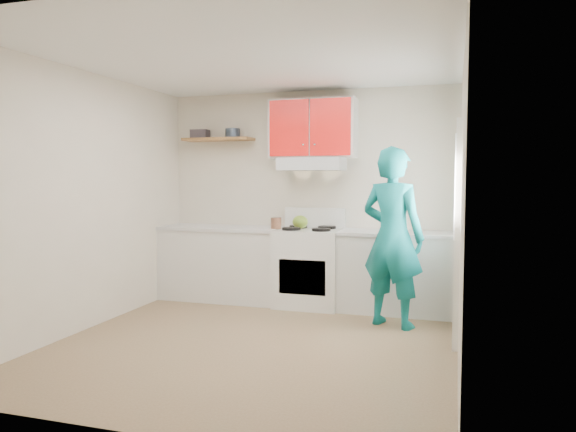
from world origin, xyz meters
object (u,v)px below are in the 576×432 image
(tin, at_px, (233,133))
(person, at_px, (393,237))
(crock, at_px, (276,224))
(kettle, at_px, (300,222))
(stove, at_px, (309,268))

(tin, xyz_separation_m, person, (2.10, -0.80, -1.17))
(tin, xyz_separation_m, crock, (0.66, -0.24, -1.12))
(crock, xyz_separation_m, person, (1.45, -0.56, -0.05))
(kettle, xyz_separation_m, crock, (-0.27, -0.11, -0.02))
(stove, height_order, crock, crock)
(stove, relative_size, kettle, 4.91)
(tin, relative_size, person, 0.10)
(kettle, height_order, crock, kettle)
(stove, relative_size, crock, 5.96)
(kettle, distance_m, crock, 0.29)
(crock, relative_size, person, 0.08)
(tin, height_order, kettle, tin)
(kettle, relative_size, crock, 1.21)
(stove, bearing_deg, person, -30.26)
(tin, height_order, crock, tin)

